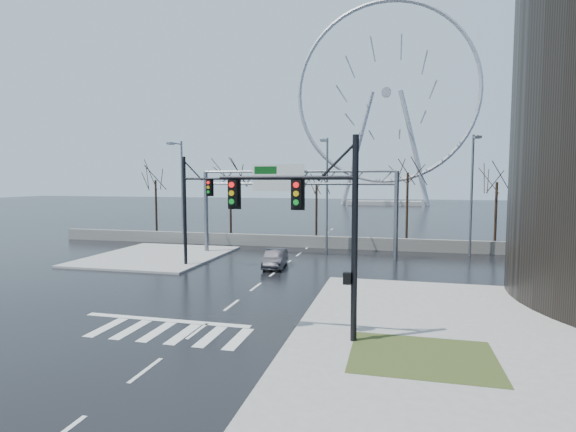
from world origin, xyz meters
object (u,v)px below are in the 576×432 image
(signal_mast_near, at_px, (319,218))
(signal_mast_far, at_px, (199,201))
(sign_gantry, at_px, (292,194))
(ferris_wheel, at_px, (386,100))
(car, at_px, (275,258))

(signal_mast_near, bearing_deg, signal_mast_far, 130.26)
(signal_mast_near, xyz_separation_m, sign_gantry, (-5.52, 19.00, 0.31))
(sign_gantry, distance_m, ferris_wheel, 82.91)
(car, bearing_deg, signal_mast_near, -74.31)
(signal_mast_near, bearing_deg, car, 111.68)
(signal_mast_near, relative_size, ferris_wheel, 0.16)
(signal_mast_near, height_order, sign_gantry, signal_mast_near)
(signal_mast_far, height_order, ferris_wheel, ferris_wheel)
(signal_mast_near, distance_m, car, 15.69)
(signal_mast_near, height_order, car, signal_mast_near)
(car, bearing_deg, ferris_wheel, 80.35)
(signal_mast_far, bearing_deg, car, 10.91)
(signal_mast_near, relative_size, car, 2.02)
(signal_mast_near, xyz_separation_m, car, (-5.58, 14.04, -4.22))
(car, bearing_deg, signal_mast_far, -175.08)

